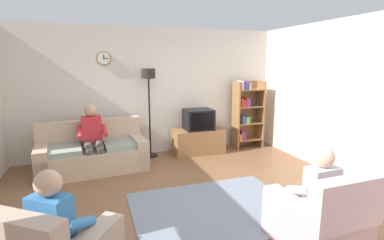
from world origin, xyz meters
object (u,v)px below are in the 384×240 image
Objects in this scene: floor_lamp at (149,88)px; person_on_couch at (92,135)px; couch at (93,154)px; person_in_left_armchair at (60,223)px; tv at (198,119)px; bookshelf at (246,113)px; tv_stand at (198,141)px; armchair_near_bookshelf at (318,221)px; person_in_right_armchair at (315,190)px.

floor_lamp is 1.49× the size of person_on_couch.
couch is 2.95m from person_in_left_armchair.
person_in_left_armchair reaches higher than tv.
tv is (2.20, 0.34, 0.44)m from couch.
couch is 2.27m from tv.
person_on_couch is at bearing -83.08° from couch.
couch is 1.25× the size of bookshelf.
tv_stand is (2.20, 0.36, -0.04)m from couch.
floor_lamp reaches higher than couch.
couch reaches higher than tv_stand.
tv is 0.48× the size of person_on_couch.
tv is 0.54× the size of person_in_left_armchair.
armchair_near_bookshelf is at bearing -5.99° from person_in_left_armchair.
person_in_right_armchair reaches higher than couch.
floor_lamp is at bearing 26.56° from person_on_couch.
person_in_left_armchair is (-2.47, -3.26, -0.15)m from tv.
armchair_near_bookshelf is at bearing -72.86° from floor_lamp.
armchair_near_bookshelf is at bearing -53.61° from person_on_couch.
armchair_near_bookshelf is 3.85m from person_on_couch.
floor_lamp is at bearing 173.24° from tv.
tv_stand is 0.59× the size of floor_lamp.
person_on_couch reaches higher than couch.
couch is 1.76× the size of person_in_left_armchair.
bookshelf is 1.40× the size of person_in_right_armchair.
person_in_right_armchair is at bearing -72.49° from floor_lamp.
person_in_right_armchair is at bearing -4.00° from person_in_left_armchair.
couch is 1.79× the size of tv_stand.
person_in_left_armchair is at bearing -95.85° from person_on_couch.
tv reaches higher than couch.
bookshelf is 3.44m from person_on_couch.
bookshelf is at bearing 3.32° from tv_stand.
person_in_left_armchair reaches higher than armchair_near_bookshelf.
bookshelf is 3.71m from person_in_right_armchair.
armchair_near_bookshelf is 0.80× the size of person_in_right_armchair.
floor_lamp is 3.83m from person_in_right_armchair.
tv_stand is at bearing 9.37° from couch.
floor_lamp reaches higher than person_in_right_armchair.
person_on_couch is (-2.27, 3.08, 0.41)m from armchair_near_bookshelf.
tv_stand is 1.58m from floor_lamp.
person_on_couch is at bearing 126.39° from armchair_near_bookshelf.
floor_lamp is 3.99m from armchair_near_bookshelf.
person_in_left_armchair is (-3.68, -3.35, -0.22)m from bookshelf.
person_on_couch reaches higher than person_in_right_armchair.
bookshelf is at bearing 42.35° from person_in_left_armchair.
tv_stand is at bearing 12.20° from person_on_couch.
couch is at bearing 96.92° from person_on_couch.
floor_lamp is (-1.04, 0.12, 0.69)m from tv.
tv is at bearing 91.36° from armchair_near_bookshelf.
armchair_near_bookshelf is 0.33m from person_in_right_armchair.
tv_stand is at bearing 53.01° from person_in_left_armchair.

